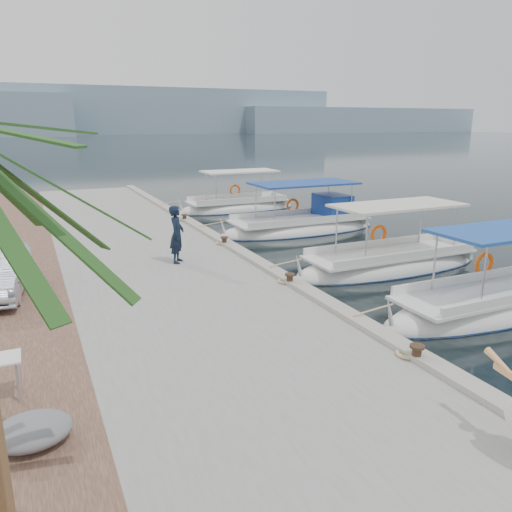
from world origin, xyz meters
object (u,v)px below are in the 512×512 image
Objects in this scene: fisherman at (177,234)px; fishing_caique_b at (502,306)px; fishing_caique_c at (389,266)px; fishing_caique_d at (301,227)px; fishing_caique_e at (237,208)px.

fishing_caique_b is at bearing -102.99° from fisherman.
fishing_caique_c is 6.62m from fishing_caique_d.
fisherman reaches higher than fishing_caique_e.
fishing_caique_b and fishing_caique_e have the same top height.
fishing_caique_b is at bearing -86.54° from fishing_caique_c.
fisherman is at bearing -147.70° from fishing_caique_d.
fishing_caique_d is at bearing 89.63° from fishing_caique_b.
fishing_caique_e is 3.76× the size of fisherman.
fishing_caique_b is 17.28m from fishing_caique_e.
fishing_caique_b is 1.01× the size of fishing_caique_d.
fishing_caique_b is at bearing -90.37° from fishing_caique_d.
fishing_caique_b and fishing_caique_d have the same top height.
fishing_caique_c is 4.00× the size of fisherman.
fishing_caique_c is at bearing -92.87° from fishing_caique_d.
fishing_caique_c is 1.06× the size of fishing_caique_e.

